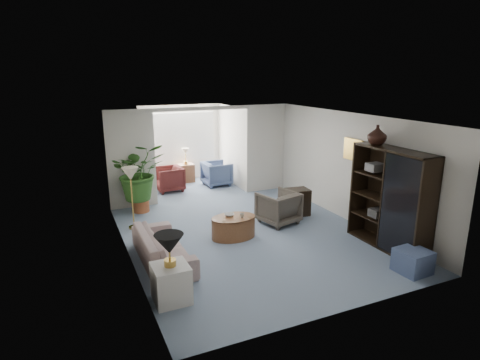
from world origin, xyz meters
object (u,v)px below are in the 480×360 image
coffee_bowl (229,215)px  sunroom_table (186,173)px  cabinet_urn (377,135)px  table_lamp (169,244)px  entertainment_cabinet (390,199)px  plant_pot (141,205)px  sunroom_chair_blue (217,174)px  wingback_chair (278,207)px  sunroom_chair_maroon (169,179)px  side_table_dark (297,202)px  ottoman (413,261)px  framed_picture (354,150)px  floor_lamp (130,174)px  sofa (163,247)px  coffee_cup (242,216)px  coffee_table (233,227)px  end_table (171,283)px

coffee_bowl → sunroom_table: sunroom_table is taller
cabinet_urn → sunroom_table: bearing=110.5°
table_lamp → sunroom_table: (2.21, 6.52, -0.64)m
entertainment_cabinet → plant_pot: size_ratio=4.94×
sunroom_chair_blue → sunroom_table: 1.06m
plant_pot → table_lamp: bearing=-94.8°
wingback_chair → sunroom_chair_maroon: (-1.63, 3.59, -0.01)m
wingback_chair → side_table_dark: (0.70, 0.30, -0.05)m
coffee_bowl → cabinet_urn: 3.38m
wingback_chair → table_lamp: bearing=21.6°
plant_pot → sunroom_chair_maroon: sunroom_chair_maroon is taller
coffee_bowl → ottoman: 3.59m
table_lamp → coffee_bowl: (1.77, 1.94, -0.46)m
framed_picture → floor_lamp: size_ratio=1.39×
sofa → floor_lamp: bearing=5.8°
entertainment_cabinet → ottoman: 1.32m
sunroom_chair_blue → coffee_bowl: bearing=160.4°
sunroom_table → coffee_cup: bearing=-92.9°
side_table_dark → sunroom_table: size_ratio=1.12×
floor_lamp → coffee_bowl: floor_lamp is taller
coffee_table → entertainment_cabinet: entertainment_cabinet is taller
sofa → end_table: 1.36m
framed_picture → plant_pot: bearing=147.8°
framed_picture → floor_lamp: 4.93m
end_table → coffee_table: end_table is taller
end_table → coffee_table: bearing=45.3°
coffee_bowl → plant_pot: size_ratio=0.50×
sofa → coffee_bowl: bearing=-69.7°
coffee_table → sunroom_chair_maroon: sunroom_chair_maroon is taller
coffee_table → wingback_chair: 1.32m
cabinet_urn → ottoman: (-0.36, -1.50, -1.97)m
coffee_cup → ottoman: 3.31m
table_lamp → cabinet_urn: bearing=8.6°
entertainment_cabinet → coffee_table: bearing=147.0°
coffee_table → entertainment_cabinet: (2.58, -1.67, 0.76)m
ottoman → entertainment_cabinet: bearing=70.1°
sofa → ottoman: (3.84, -2.18, -0.08)m
side_table_dark → plant_pot: size_ratio=1.61×
cabinet_urn → table_lamp: bearing=-171.4°
framed_picture → side_table_dark: (-0.84, 0.90, -1.38)m
plant_pot → end_table: bearing=-94.8°
cabinet_urn → entertainment_cabinet: bearing=-90.0°
sofa → plant_pot: size_ratio=4.90×
coffee_cup → coffee_bowl: bearing=135.0°
end_table → coffee_cup: (1.97, 1.74, 0.20)m
sofa → sunroom_table: (2.01, 5.17, 0.00)m
sofa → side_table_dark: bearing=-72.8°
sofa → sunroom_chair_maroon: (1.26, 4.42, 0.07)m
ottoman → sunroom_chair_blue: sunroom_chair_blue is taller
ottoman → sunroom_chair_maroon: (-2.58, 6.60, 0.15)m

